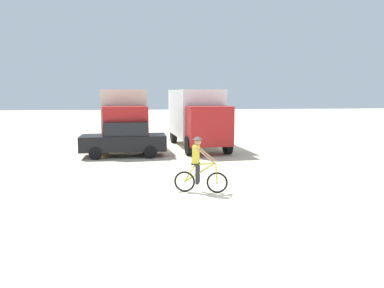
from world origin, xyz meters
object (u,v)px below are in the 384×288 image
Objects in this scene: box_truck_avon_van at (197,115)px; cyclist_orange_shirt at (199,167)px; supply_crate at (99,151)px; sedan_parked at (124,139)px; box_truck_cream_rv at (123,115)px.

box_truck_avon_van is 10.14m from cyclist_orange_shirt.
box_truck_avon_van reaches higher than supply_crate.
box_truck_avon_van is 4.95m from sedan_parked.
box_truck_avon_van is (4.26, -0.34, 0.00)m from box_truck_cream_rv.
box_truck_avon_van is at bearing 82.75° from cyclist_orange_shirt.
sedan_parked is at bearing -146.24° from box_truck_avon_van.
box_truck_avon_van is at bearing 30.32° from supply_crate.
box_truck_cream_rv reaches higher than sedan_parked.
box_truck_cream_rv is at bearing 94.30° from sedan_parked.
box_truck_cream_rv is 3.81× the size of cyclist_orange_shirt.
sedan_parked is 5.87× the size of supply_crate.
box_truck_cream_rv is at bearing 73.99° from supply_crate.
cyclist_orange_shirt is at bearing -97.25° from box_truck_avon_van.
sedan_parked is at bearing 110.68° from cyclist_orange_shirt.
box_truck_cream_rv is 4.28m from box_truck_avon_van.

